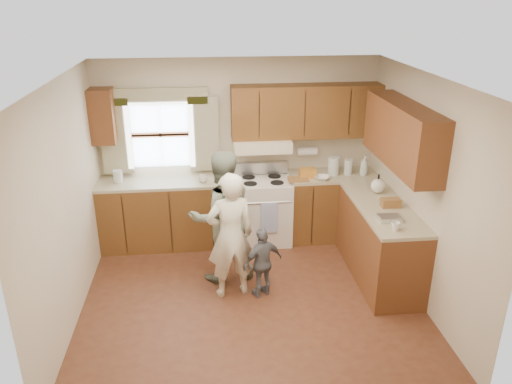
{
  "coord_description": "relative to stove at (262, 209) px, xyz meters",
  "views": [
    {
      "loc": [
        -0.46,
        -4.86,
        3.3
      ],
      "look_at": [
        0.1,
        0.4,
        1.15
      ],
      "focal_mm": 35.0,
      "sensor_mm": 36.0,
      "label": 1
    }
  ],
  "objects": [
    {
      "name": "stove",
      "position": [
        0.0,
        0.0,
        0.0
      ],
      "size": [
        0.76,
        0.67,
        1.07
      ],
      "color": "silver",
      "rests_on": "ground"
    },
    {
      "name": "room",
      "position": [
        -0.3,
        -1.44,
        0.78
      ],
      "size": [
        3.8,
        3.8,
        3.8
      ],
      "color": "#512819",
      "rests_on": "ground"
    },
    {
      "name": "woman_left",
      "position": [
        -0.52,
        -1.32,
        0.28
      ],
      "size": [
        0.61,
        0.46,
        1.5
      ],
      "primitive_type": "imported",
      "rotation": [
        0.0,
        0.0,
        3.34
      ],
      "color": "silver",
      "rests_on": "ground"
    },
    {
      "name": "child",
      "position": [
        -0.16,
        -1.39,
        -0.04
      ],
      "size": [
        0.54,
        0.4,
        0.85
      ],
      "primitive_type": "imported",
      "rotation": [
        0.0,
        0.0,
        3.58
      ],
      "color": "slate",
      "rests_on": "ground"
    },
    {
      "name": "kitchen_fixtures",
      "position": [
        0.31,
        -0.36,
        0.37
      ],
      "size": [
        3.8,
        2.25,
        2.15
      ],
      "color": "#42230E",
      "rests_on": "ground"
    },
    {
      "name": "woman_right",
      "position": [
        -0.6,
        -0.95,
        0.35
      ],
      "size": [
        0.91,
        0.79,
        1.63
      ],
      "primitive_type": "imported",
      "rotation": [
        0.0,
        0.0,
        3.38
      ],
      "color": "#21382B",
      "rests_on": "ground"
    }
  ]
}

